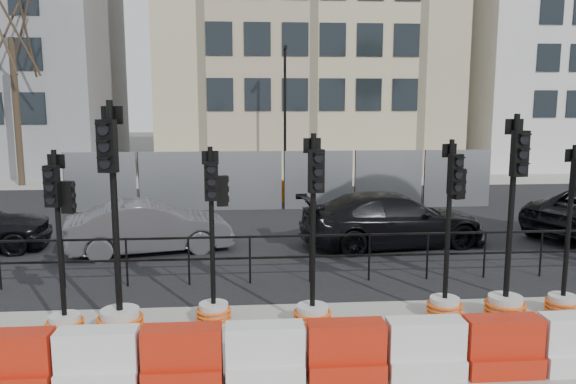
{
  "coord_description": "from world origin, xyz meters",
  "views": [
    {
      "loc": [
        -1.28,
        -9.59,
        3.6
      ],
      "look_at": [
        -0.3,
        3.0,
        1.58
      ],
      "focal_mm": 35.0,
      "sensor_mm": 36.0,
      "label": 1
    }
  ],
  "objects": [
    {
      "name": "ground",
      "position": [
        0.0,
        0.0,
        0.0
      ],
      "size": [
        120.0,
        120.0,
        0.0
      ],
      "primitive_type": "plane",
      "color": "#51514C",
      "rests_on": "ground"
    },
    {
      "name": "road",
      "position": [
        0.0,
        7.0,
        0.01
      ],
      "size": [
        40.0,
        14.0,
        0.03
      ],
      "primitive_type": "cube",
      "color": "black",
      "rests_on": "ground"
    },
    {
      "name": "sidewalk_far",
      "position": [
        0.0,
        16.0,
        0.01
      ],
      "size": [
        40.0,
        4.0,
        0.02
      ],
      "primitive_type": "cube",
      "color": "gray",
      "rests_on": "ground"
    },
    {
      "name": "building_grey",
      "position": [
        -14.0,
        21.99,
        7.0
      ],
      "size": [
        11.0,
        9.06,
        14.0
      ],
      "color": "gray",
      "rests_on": "ground"
    },
    {
      "name": "building_cream",
      "position": [
        2.0,
        21.99,
        9.0
      ],
      "size": [
        15.0,
        10.06,
        18.0
      ],
      "color": "beige",
      "rests_on": "ground"
    },
    {
      "name": "building_white",
      "position": [
        17.0,
        21.99,
        8.0
      ],
      "size": [
        12.0,
        9.06,
        16.0
      ],
      "color": "silver",
      "rests_on": "ground"
    },
    {
      "name": "kerb_railing",
      "position": [
        0.0,
        1.2,
        0.69
      ],
      "size": [
        18.0,
        0.04,
        1.0
      ],
      "color": "black",
      "rests_on": "ground"
    },
    {
      "name": "heras_fencing",
      "position": [
        0.57,
        9.86,
        0.65
      ],
      "size": [
        14.33,
        1.72,
        2.0
      ],
      "color": "gray",
      "rests_on": "ground"
    },
    {
      "name": "lamp_post_far",
      "position": [
        0.5,
        14.98,
        3.22
      ],
      "size": [
        0.12,
        0.56,
        6.0
      ],
      "color": "black",
      "rests_on": "ground"
    },
    {
      "name": "tree_bare_far",
      "position": [
        -11.0,
        15.5,
        6.65
      ],
      "size": [
        2.0,
        2.0,
        9.0
      ],
      "color": "#473828",
      "rests_on": "ground"
    },
    {
      "name": "barrier_row",
      "position": [
        -0.0,
        -2.8,
        0.37
      ],
      "size": [
        13.6,
        0.5,
        0.8
      ],
      "color": "red",
      "rests_on": "ground"
    },
    {
      "name": "traffic_signal_b",
      "position": [
        -4.08,
        -1.11,
        0.69
      ],
      "size": [
        0.57,
        0.57,
        2.91
      ],
      "rotation": [
        0.0,
        0.0,
        -0.18
      ],
      "color": "silver",
      "rests_on": "ground"
    },
    {
      "name": "traffic_signal_c",
      "position": [
        -3.24,
        -1.18,
        0.75
      ],
      "size": [
        0.72,
        0.72,
        3.63
      ],
      "rotation": [
        0.0,
        0.0,
        -0.24
      ],
      "color": "silver",
      "rests_on": "ground"
    },
    {
      "name": "traffic_signal_d",
      "position": [
        -1.81,
        -0.77,
        0.69
      ],
      "size": [
        0.57,
        0.57,
        2.91
      ],
      "rotation": [
        0.0,
        0.0,
        0.11
      ],
      "color": "silver",
      "rests_on": "ground"
    },
    {
      "name": "traffic_signal_e",
      "position": [
        -0.22,
        -1.07,
        0.65
      ],
      "size": [
        0.62,
        0.62,
        3.13
      ],
      "rotation": [
        0.0,
        0.0,
        0.27
      ],
      "color": "silver",
      "rests_on": "ground"
    },
    {
      "name": "traffic_signal_f",
      "position": [
        2.05,
        -0.84,
        0.72
      ],
      "size": [
        0.59,
        0.59,
        3.01
      ],
      "rotation": [
        0.0,
        0.0,
        0.34
      ],
      "color": "silver",
      "rests_on": "ground"
    },
    {
      "name": "traffic_signal_g",
      "position": [
        3.02,
        -0.99,
        0.71
      ],
      "size": [
        0.67,
        0.67,
        3.42
      ],
      "rotation": [
        0.0,
        0.0,
        0.14
      ],
      "color": "silver",
      "rests_on": "ground"
    },
    {
      "name": "traffic_signal_h",
      "position": [
        4.1,
        -0.85,
        0.6
      ],
      "size": [
        0.57,
        0.57,
        2.91
      ],
      "rotation": [
        0.0,
        0.0,
        0.21
      ],
      "color": "silver",
      "rests_on": "ground"
    },
    {
      "name": "car_b",
      "position": [
        -3.57,
        3.79,
        0.63
      ],
      "size": [
        3.09,
        4.46,
        1.27
      ],
      "primitive_type": "imported",
      "rotation": [
        0.0,
        0.0,
        1.81
      ],
      "color": "#46464B",
      "rests_on": "ground"
    },
    {
      "name": "car_c",
      "position": [
        2.42,
        3.99,
        0.68
      ],
      "size": [
        3.27,
        5.25,
        1.36
      ],
      "primitive_type": "imported",
      "rotation": [
        0.0,
        0.0,
        1.72
      ],
      "color": "black",
      "rests_on": "ground"
    }
  ]
}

